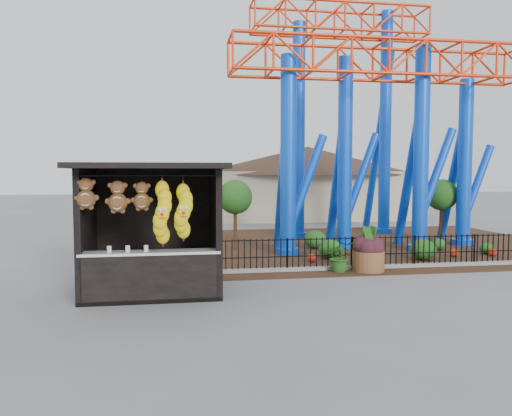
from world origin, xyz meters
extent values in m
plane|color=slate|center=(0.00, 0.00, 0.00)|extent=(120.00, 120.00, 0.00)
cube|color=#331E11|center=(4.00, 8.00, 0.01)|extent=(18.00, 12.00, 0.02)
cube|color=gray|center=(4.00, 3.00, 0.06)|extent=(18.00, 0.18, 0.12)
cube|color=black|center=(-3.00, 1.20, 0.05)|extent=(3.20, 2.60, 0.10)
cube|color=black|center=(-3.00, 2.44, 1.50)|extent=(3.20, 0.12, 3.00)
cube|color=black|center=(-4.54, 1.20, 1.50)|extent=(0.12, 2.60, 3.00)
cube|color=black|center=(-1.46, 1.20, 1.50)|extent=(0.12, 2.60, 3.00)
cube|color=black|center=(-3.00, 0.95, 3.06)|extent=(3.50, 3.40, 0.12)
cube|color=black|center=(-4.53, -0.03, 1.50)|extent=(0.14, 0.14, 3.00)
cube|color=black|center=(-1.47, -0.03, 1.50)|extent=(0.14, 0.14, 3.00)
cube|color=black|center=(-3.00, 0.15, 0.55)|extent=(3.00, 0.50, 1.10)
cube|color=silver|center=(-3.00, 0.15, 1.12)|extent=(3.10, 0.55, 0.06)
cylinder|color=black|center=(-3.00, -0.25, 2.85)|extent=(2.90, 0.04, 0.04)
cylinder|color=blue|center=(1.50, 6.00, 3.50)|extent=(0.56, 0.56, 7.00)
cylinder|color=blue|center=(1.50, 6.00, 0.12)|extent=(0.84, 0.84, 0.24)
cylinder|color=blue|center=(4.00, 7.20, 3.65)|extent=(0.56, 0.56, 7.30)
cylinder|color=blue|center=(4.00, 7.20, 0.12)|extent=(0.84, 0.84, 0.24)
cylinder|color=blue|center=(6.50, 6.00, 3.75)|extent=(0.56, 0.56, 7.50)
cylinder|color=blue|center=(6.50, 6.00, 0.12)|extent=(0.84, 0.84, 0.24)
cylinder|color=blue|center=(9.00, 7.20, 3.30)|extent=(0.56, 0.56, 6.60)
cylinder|color=blue|center=(9.00, 7.20, 0.12)|extent=(0.84, 0.84, 0.24)
cylinder|color=blue|center=(3.00, 10.50, 4.75)|extent=(0.56, 0.56, 9.50)
cylinder|color=blue|center=(3.00, 10.50, 0.12)|extent=(0.84, 0.84, 0.24)
cylinder|color=blue|center=(7.50, 11.50, 5.25)|extent=(0.56, 0.56, 10.50)
cylinder|color=blue|center=(7.50, 11.50, 0.12)|extent=(0.84, 0.84, 0.24)
cylinder|color=blue|center=(1.50, 6.90, 2.62)|extent=(0.36, 2.21, 5.85)
cylinder|color=blue|center=(2.20, 6.30, 2.45)|extent=(1.62, 0.32, 3.73)
cylinder|color=blue|center=(4.00, 8.10, 2.74)|extent=(0.36, 2.29, 6.10)
cylinder|color=blue|center=(4.70, 7.50, 2.55)|extent=(1.67, 0.32, 3.88)
cylinder|color=blue|center=(6.50, 6.90, 2.81)|extent=(0.36, 2.34, 6.26)
cylinder|color=blue|center=(7.20, 6.30, 2.62)|extent=(1.71, 0.32, 3.99)
cylinder|color=blue|center=(9.00, 8.10, 2.47)|extent=(0.36, 2.10, 5.53)
cylinder|color=blue|center=(9.70, 7.50, 2.31)|extent=(1.54, 0.32, 3.52)
cylinder|color=brown|center=(3.18, 2.68, 0.31)|extent=(1.24, 1.24, 0.61)
ellipsoid|color=black|center=(3.18, 2.68, 0.93)|extent=(0.70, 0.70, 0.64)
imported|color=#1A5A1A|center=(2.31, 2.70, 0.47)|extent=(0.98, 0.90, 0.94)
ellipsoid|color=#1F4F17|center=(2.73, 4.93, 0.34)|extent=(0.80, 0.80, 0.64)
ellipsoid|color=#1F4F17|center=(5.68, 4.14, 0.36)|extent=(0.86, 0.86, 0.69)
ellipsoid|color=#1F4F17|center=(7.27, 6.03, 0.24)|extent=(0.56, 0.56, 0.45)
ellipsoid|color=#1F4F17|center=(2.85, 7.23, 0.36)|extent=(0.86, 0.86, 0.69)
ellipsoid|color=#1F4F17|center=(8.53, 4.93, 0.21)|extent=(0.50, 0.50, 0.40)
sphere|color=red|center=(1.91, 4.33, 0.16)|extent=(0.28, 0.28, 0.28)
sphere|color=red|center=(3.58, 3.76, 0.16)|extent=(0.28, 0.28, 0.28)
sphere|color=red|center=(7.01, 4.50, 0.16)|extent=(0.28, 0.28, 0.28)
sphere|color=red|center=(8.43, 4.44, 0.16)|extent=(0.28, 0.28, 0.28)
cube|color=#BFAD8C|center=(6.00, 20.00, 1.50)|extent=(12.00, 6.00, 3.00)
cone|color=#332319|center=(6.00, 20.00, 3.90)|extent=(15.00, 15.00, 1.80)
camera|label=1|loc=(-2.44, -11.18, 2.90)|focal=35.00mm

